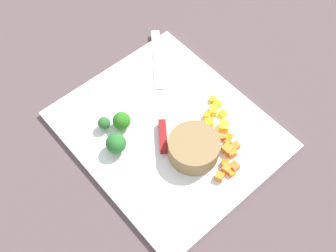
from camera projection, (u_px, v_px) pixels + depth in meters
name	position (u px, v px, depth m)	size (l,w,h in m)	color
ground_plane	(168.00, 132.00, 0.87)	(4.00, 4.00, 0.00)	#57474A
cutting_board	(168.00, 130.00, 0.87)	(0.42, 0.36, 0.01)	white
prep_bowl	(195.00, 147.00, 0.81)	(0.10, 0.10, 0.04)	olive
chef_knife	(161.00, 107.00, 0.88)	(0.28, 0.22, 0.02)	silver
carrot_dice_0	(229.00, 138.00, 0.84)	(0.01, 0.02, 0.01)	orange
carrot_dice_1	(220.00, 137.00, 0.84)	(0.01, 0.01, 0.01)	orange
carrot_dice_2	(232.00, 153.00, 0.82)	(0.01, 0.02, 0.01)	orange
carrot_dice_3	(225.00, 164.00, 0.81)	(0.01, 0.01, 0.01)	orange
carrot_dice_4	(227.00, 169.00, 0.80)	(0.02, 0.02, 0.02)	orange
carrot_dice_5	(228.00, 143.00, 0.84)	(0.01, 0.01, 0.01)	orange
carrot_dice_6	(231.00, 173.00, 0.80)	(0.01, 0.01, 0.01)	orange
carrot_dice_7	(220.00, 176.00, 0.79)	(0.01, 0.02, 0.02)	orange
carrot_dice_8	(235.00, 146.00, 0.83)	(0.01, 0.02, 0.01)	orange
carrot_dice_9	(227.00, 149.00, 0.83)	(0.02, 0.02, 0.02)	orange
carrot_dice_10	(234.00, 167.00, 0.80)	(0.02, 0.02, 0.02)	orange
pepper_dice_0	(224.00, 126.00, 0.85)	(0.02, 0.02, 0.02)	yellow
pepper_dice_1	(213.00, 100.00, 0.89)	(0.01, 0.01, 0.01)	yellow
pepper_dice_2	(207.00, 116.00, 0.87)	(0.01, 0.01, 0.01)	yellow
pepper_dice_3	(209.00, 123.00, 0.86)	(0.02, 0.02, 0.02)	yellow
pepper_dice_4	(223.00, 114.00, 0.87)	(0.02, 0.01, 0.01)	yellow
pepper_dice_5	(217.00, 105.00, 0.88)	(0.02, 0.01, 0.01)	yellow
pepper_dice_6	(213.00, 110.00, 0.88)	(0.02, 0.02, 0.01)	yellow
broccoli_floret_0	(116.00, 143.00, 0.81)	(0.04, 0.04, 0.05)	#8EB461
broccoli_floret_1	(122.00, 121.00, 0.85)	(0.04, 0.04, 0.04)	#8DC06C
broccoli_floret_2	(104.00, 123.00, 0.85)	(0.03, 0.03, 0.03)	#91BC6C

